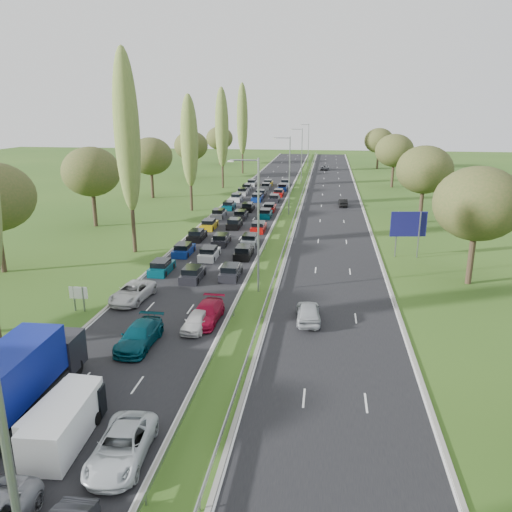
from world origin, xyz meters
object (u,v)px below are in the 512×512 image
at_px(blue_lorry, 24,374).
at_px(direction_sign, 408,226).
at_px(white_van_front, 65,414).
at_px(near_car_2, 132,292).
at_px(info_sign, 79,295).
at_px(white_van_rear, 66,421).

xyz_separation_m(blue_lorry, direction_sign, (25.10, 33.23, 1.55)).
relative_size(blue_lorry, direction_sign, 1.78).
bearing_deg(white_van_front, near_car_2, 103.42).
bearing_deg(near_car_2, blue_lorry, -84.12).
distance_m(info_sign, direction_sign, 35.06).
distance_m(blue_lorry, white_van_rear, 4.50).
bearing_deg(white_van_front, blue_lorry, 153.13).
height_order(white_van_front, white_van_rear, white_van_rear).
bearing_deg(direction_sign, near_car_2, -146.15).
bearing_deg(info_sign, blue_lorry, -74.51).
bearing_deg(info_sign, near_car_2, 39.75).
bearing_deg(white_van_front, white_van_rear, -57.51).
relative_size(white_van_front, info_sign, 2.39).
bearing_deg(white_van_front, info_sign, 116.97).
bearing_deg(direction_sign, white_van_rear, -121.00).
xyz_separation_m(white_van_front, info_sign, (-7.00, 15.19, 0.33)).
xyz_separation_m(white_van_rear, direction_sign, (21.44, 35.68, 2.48)).
height_order(blue_lorry, white_van_rear, blue_lorry).
xyz_separation_m(blue_lorry, info_sign, (-3.70, 13.36, -0.65)).
height_order(white_van_rear, info_sign, white_van_rear).
distance_m(blue_lorry, info_sign, 13.88).
height_order(near_car_2, blue_lorry, blue_lorry).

